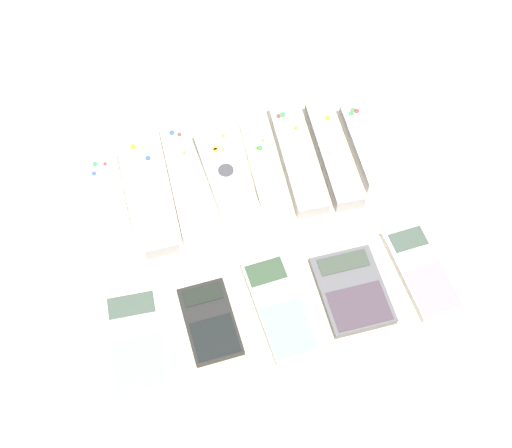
{
  "coord_description": "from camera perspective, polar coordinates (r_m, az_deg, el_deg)",
  "views": [
    {
      "loc": [
        -0.14,
        -0.49,
        0.91
      ],
      "look_at": [
        0.0,
        0.03,
        0.01
      ],
      "focal_mm": 50.0,
      "sensor_mm": 36.0,
      "label": 1
    }
  ],
  "objects": [
    {
      "name": "ground_plane",
      "position": [
        1.04,
        0.43,
        -1.83
      ],
      "size": [
        3.0,
        3.0,
        0.0
      ],
      "primitive_type": "plane",
      "color": "beige"
    },
    {
      "name": "remote_0",
      "position": [
        1.09,
        -11.82,
        1.98
      ],
      "size": [
        0.05,
        0.17,
        0.03
      ],
      "rotation": [
        0.0,
        0.0,
        -0.01
      ],
      "color": "#B7B7BC",
      "rests_on": "ground_plane"
    },
    {
      "name": "remote_1",
      "position": [
        1.09,
        -8.6,
        2.59
      ],
      "size": [
        0.05,
        0.22,
        0.03
      ],
      "rotation": [
        0.0,
        0.0,
        0.02
      ],
      "color": "gray",
      "rests_on": "ground_plane"
    },
    {
      "name": "remote_2",
      "position": [
        1.09,
        -5.66,
        3.46
      ],
      "size": [
        0.05,
        0.21,
        0.03
      ],
      "rotation": [
        0.0,
        0.0,
        -0.02
      ],
      "color": "silver",
      "rests_on": "ground_plane"
    },
    {
      "name": "remote_3",
      "position": [
        1.09,
        -2.38,
        3.87
      ],
      "size": [
        0.07,
        0.18,
        0.03
      ],
      "rotation": [
        0.0,
        0.0,
        0.06
      ],
      "color": "white",
      "rests_on": "ground_plane"
    },
    {
      "name": "remote_4",
      "position": [
        1.11,
        0.62,
        4.57
      ],
      "size": [
        0.05,
        0.18,
        0.02
      ],
      "rotation": [
        0.0,
        0.0,
        -0.05
      ],
      "color": "white",
      "rests_on": "ground_plane"
    },
    {
      "name": "remote_5",
      "position": [
        1.12,
        3.34,
        5.29
      ],
      "size": [
        0.06,
        0.21,
        0.03
      ],
      "rotation": [
        0.0,
        0.0,
        -0.05
      ],
      "color": "gray",
      "rests_on": "ground_plane"
    },
    {
      "name": "remote_6",
      "position": [
        1.12,
        6.24,
        5.6
      ],
      "size": [
        0.05,
        0.2,
        0.03
      ],
      "rotation": [
        0.0,
        0.0,
        -0.05
      ],
      "color": "gray",
      "rests_on": "ground_plane"
    },
    {
      "name": "remote_7",
      "position": [
        1.14,
        8.95,
        6.18
      ],
      "size": [
        0.05,
        0.16,
        0.03
      ],
      "rotation": [
        0.0,
        0.0,
        -0.04
      ],
      "color": "#B7B7BC",
      "rests_on": "ground_plane"
    },
    {
      "name": "calculator_0",
      "position": [
        0.98,
        -9.57,
        -9.16
      ],
      "size": [
        0.09,
        0.15,
        0.02
      ],
      "rotation": [
        0.0,
        0.0,
        -0.05
      ],
      "color": "beige",
      "rests_on": "ground_plane"
    },
    {
      "name": "calculator_1",
      "position": [
        0.98,
        -3.7,
        -7.78
      ],
      "size": [
        0.07,
        0.12,
        0.01
      ],
      "rotation": [
        0.0,
        0.0,
        0.03
      ],
      "color": "black",
      "rests_on": "ground_plane"
    },
    {
      "name": "calculator_2",
      "position": [
        0.99,
        1.8,
        -6.68
      ],
      "size": [
        0.08,
        0.16,
        0.02
      ],
      "rotation": [
        0.0,
        0.0,
        0.07
      ],
      "color": "#B2B2B7",
      "rests_on": "ground_plane"
    },
    {
      "name": "calculator_3",
      "position": [
        1.01,
        7.7,
        -5.28
      ],
      "size": [
        0.09,
        0.12,
        0.02
      ],
      "rotation": [
        0.0,
        0.0,
        -0.0
      ],
      "color": "#4C4C51",
      "rests_on": "ground_plane"
    },
    {
      "name": "calculator_4",
      "position": [
        1.04,
        13.11,
        -3.63
      ],
      "size": [
        0.07,
        0.15,
        0.02
      ],
      "rotation": [
        0.0,
        0.0,
        0.06
      ],
      "color": "#B2B2B7",
      "rests_on": "ground_plane"
    }
  ]
}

